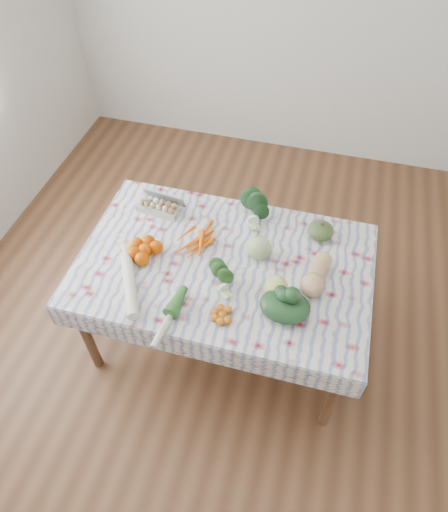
{
  "coord_description": "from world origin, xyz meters",
  "views": [
    {
      "loc": [
        0.43,
        -1.6,
        2.75
      ],
      "look_at": [
        0.0,
        0.0,
        0.82
      ],
      "focal_mm": 32.0,
      "sensor_mm": 36.0,
      "label": 1
    }
  ],
  "objects": [
    {
      "name": "spinach_bag",
      "position": [
        0.39,
        -0.24,
        0.82
      ],
      "size": [
        0.29,
        0.25,
        0.12
      ],
      "primitive_type": "ellipsoid",
      "rotation": [
        0.0,
        0.0,
        0.17
      ],
      "color": "#153218",
      "rests_on": "tablecloth"
    },
    {
      "name": "cabbage",
      "position": [
        0.18,
        0.1,
        0.83
      ],
      "size": [
        0.17,
        0.17,
        0.14
      ],
      "primitive_type": "sphere",
      "rotation": [
        0.0,
        0.0,
        -0.31
      ],
      "color": "#A4C07C",
      "rests_on": "tablecloth"
    },
    {
      "name": "mandarin_cluster",
      "position": [
        0.09,
        -0.35,
        0.78
      ],
      "size": [
        0.18,
        0.18,
        0.05
      ],
      "primitive_type": "cube",
      "rotation": [
        0.0,
        0.0,
        0.26
      ],
      "color": "orange",
      "rests_on": "tablecloth"
    },
    {
      "name": "daikon",
      "position": [
        -0.45,
        -0.3,
        0.79
      ],
      "size": [
        0.27,
        0.43,
        0.06
      ],
      "primitive_type": "cylinder",
      "rotation": [
        1.57,
        0.0,
        0.49
      ],
      "color": "white",
      "rests_on": "tablecloth"
    },
    {
      "name": "butternut_squash",
      "position": [
        0.52,
        -0.0,
        0.83
      ],
      "size": [
        0.17,
        0.3,
        0.13
      ],
      "primitive_type": "ellipsoid",
      "rotation": [
        0.0,
        0.0,
        -0.17
      ],
      "color": "tan",
      "rests_on": "tablecloth"
    },
    {
      "name": "dining_table",
      "position": [
        0.0,
        0.0,
        0.68
      ],
      "size": [
        1.6,
        1.0,
        0.75
      ],
      "color": "brown",
      "rests_on": "ground"
    },
    {
      "name": "leek",
      "position": [
        -0.17,
        -0.44,
        0.78
      ],
      "size": [
        0.08,
        0.36,
        0.04
      ],
      "primitive_type": "cylinder",
      "rotation": [
        1.57,
        0.0,
        -0.11
      ],
      "color": "beige",
      "rests_on": "tablecloth"
    },
    {
      "name": "ground",
      "position": [
        0.0,
        0.0,
        0.0
      ],
      "size": [
        4.5,
        4.5,
        0.0
      ],
      "primitive_type": "plane",
      "color": "brown",
      "rests_on": "ground"
    },
    {
      "name": "carrot_bunch",
      "position": [
        -0.21,
        0.12,
        0.78
      ],
      "size": [
        0.29,
        0.27,
        0.04
      ],
      "primitive_type": "cube",
      "rotation": [
        0.0,
        0.0,
        -0.29
      ],
      "color": "#F96309",
      "rests_on": "tablecloth"
    },
    {
      "name": "broccoli",
      "position": [
        0.02,
        -0.16,
        0.82
      ],
      "size": [
        0.2,
        0.2,
        0.11
      ],
      "primitive_type": "ellipsoid",
      "rotation": [
        0.0,
        0.0,
        0.65
      ],
      "color": "#224E1A",
      "rests_on": "tablecloth"
    },
    {
      "name": "kale_bunch",
      "position": [
        0.08,
        0.39,
        0.84
      ],
      "size": [
        0.22,
        0.21,
        0.16
      ],
      "primitive_type": "ellipsoid",
      "rotation": [
        0.0,
        0.0,
        0.35
      ],
      "color": "black",
      "rests_on": "tablecloth"
    },
    {
      "name": "grapefruit",
      "position": [
        0.32,
        -0.14,
        0.82
      ],
      "size": [
        0.13,
        0.13,
        0.12
      ],
      "primitive_type": "sphere",
      "rotation": [
        0.0,
        0.0,
        0.09
      ],
      "color": "#D6DA69",
      "rests_on": "tablecloth"
    },
    {
      "name": "egg_carton",
      "position": [
        -0.5,
        0.3,
        0.8
      ],
      "size": [
        0.28,
        0.14,
        0.07
      ],
      "primitive_type": "cube",
      "rotation": [
        0.0,
        0.0,
        -0.12
      ],
      "color": "#ACADA7",
      "rests_on": "tablecloth"
    },
    {
      "name": "kabocha_squash",
      "position": [
        0.5,
        0.35,
        0.81
      ],
      "size": [
        0.18,
        0.18,
        0.1
      ],
      "primitive_type": "ellipsoid",
      "rotation": [
        0.0,
        0.0,
        -0.23
      ],
      "color": "#45592A",
      "rests_on": "tablecloth"
    },
    {
      "name": "tablecloth",
      "position": [
        0.0,
        0.0,
        0.76
      ],
      "size": [
        1.66,
        1.06,
        0.01
      ],
      "primitive_type": "cube",
      "color": "white",
      "rests_on": "dining_table"
    },
    {
      "name": "orange_cluster",
      "position": [
        -0.45,
        -0.06,
        0.8
      ],
      "size": [
        0.34,
        0.34,
        0.09
      ],
      "primitive_type": "cube",
      "rotation": [
        0.0,
        0.0,
        -0.43
      ],
      "color": "#DD4C00",
      "rests_on": "tablecloth"
    }
  ]
}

